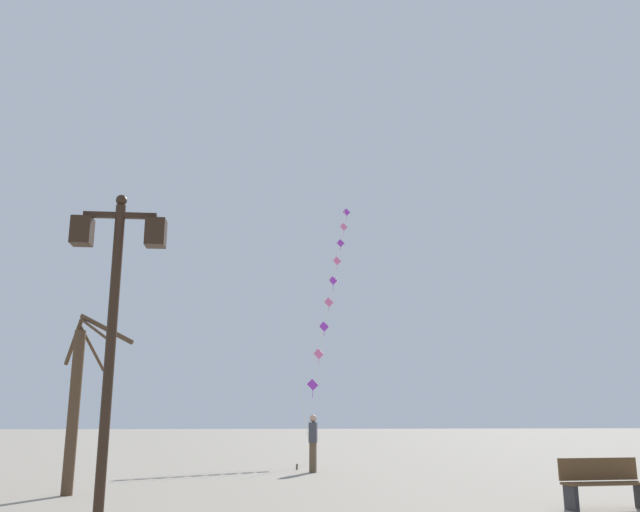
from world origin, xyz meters
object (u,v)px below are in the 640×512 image
twin_lantern_lamp_post (114,294)px  bare_tree (77,398)px  kite_train (330,294)px  park_bench (604,483)px  kite_flyer (313,442)px

twin_lantern_lamp_post → bare_tree: twin_lantern_lamp_post is taller
kite_train → park_bench: bearing=-79.6°
kite_train → bare_tree: 16.50m
kite_flyer → park_bench: size_ratio=1.05×
twin_lantern_lamp_post → park_bench: bearing=19.1°
park_bench → kite_train: bearing=94.9°
twin_lantern_lamp_post → kite_flyer: 12.53m
bare_tree → park_bench: (10.36, -3.15, -1.60)m
kite_train → kite_flyer: (-1.48, -8.33, -6.17)m
kite_train → kite_flyer: size_ratio=7.82×
kite_flyer → park_bench: 9.94m
bare_tree → twin_lantern_lamp_post: bearing=-72.2°
kite_train → park_bench: kite_train is taller
twin_lantern_lamp_post → kite_train: (5.26, 20.03, 3.77)m
twin_lantern_lamp_post → bare_tree: size_ratio=1.22×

